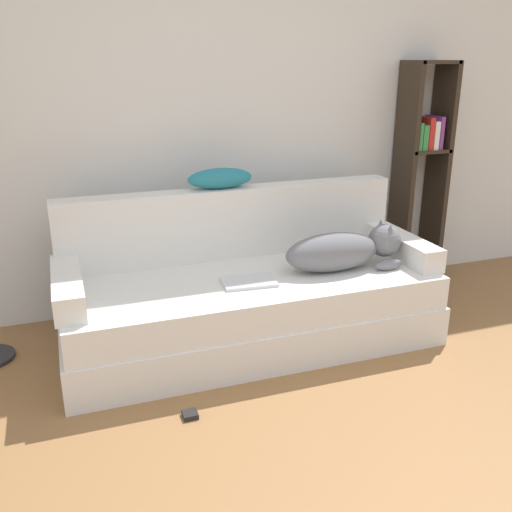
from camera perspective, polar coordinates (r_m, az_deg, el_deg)
The scene contains 10 objects.
wall_back at distance 3.81m, azimuth -2.46°, elevation 15.33°, with size 6.98×0.06×2.70m.
couch at distance 3.37m, azimuth -0.54°, elevation -5.35°, with size 2.16×0.88×0.42m.
couch_backrest at distance 3.55m, azimuth -2.50°, elevation 3.38°, with size 2.12×0.15×0.44m.
couch_arm_left at distance 3.10m, azimuth -18.35°, elevation -2.93°, with size 0.15×0.69×0.14m.
couch_arm_right at distance 3.69m, azimuth 14.37°, elevation 0.99°, with size 0.15×0.69×0.14m.
dog at distance 3.39m, azimuth 8.83°, elevation 0.64°, with size 0.74×0.26×0.27m.
laptop at distance 3.17m, azimuth -0.73°, elevation -2.58°, with size 0.31×0.23×0.02m.
throw_pillow at distance 3.48m, azimuth -3.62°, elevation 7.76°, with size 0.40×0.15×0.12m.
bookshelf at distance 4.31m, azimuth 16.23°, elevation 8.93°, with size 0.33×0.26×1.59m.
power_adapter at distance 2.82m, azimuth -6.61°, elevation -15.48°, with size 0.07×0.07×0.02m.
Camera 1 is at (-1.12, -1.21, 1.62)m, focal length 40.00 mm.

